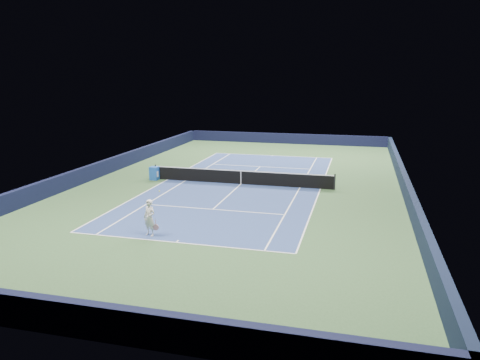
# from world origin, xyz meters

# --- Properties ---
(ground) EXTENTS (40.00, 40.00, 0.00)m
(ground) POSITION_xyz_m (0.00, 0.00, 0.00)
(ground) COLOR #2F4D2A
(ground) RESTS_ON ground
(wall_far) EXTENTS (22.00, 0.35, 1.10)m
(wall_far) POSITION_xyz_m (0.00, 19.82, 0.55)
(wall_far) COLOR black
(wall_far) RESTS_ON ground
(wall_near) EXTENTS (22.00, 0.35, 1.10)m
(wall_near) POSITION_xyz_m (0.00, -19.82, 0.55)
(wall_near) COLOR black
(wall_near) RESTS_ON ground
(wall_right) EXTENTS (0.35, 40.00, 1.10)m
(wall_right) POSITION_xyz_m (10.82, 0.00, 0.55)
(wall_right) COLOR black
(wall_right) RESTS_ON ground
(wall_left) EXTENTS (0.35, 40.00, 1.10)m
(wall_left) POSITION_xyz_m (-10.82, 0.00, 0.55)
(wall_left) COLOR black
(wall_left) RESTS_ON ground
(court_surface) EXTENTS (10.97, 23.77, 0.01)m
(court_surface) POSITION_xyz_m (0.00, 0.00, 0.00)
(court_surface) COLOR navy
(court_surface) RESTS_ON ground
(baseline_far) EXTENTS (10.97, 0.08, 0.00)m
(baseline_far) POSITION_xyz_m (0.00, 11.88, 0.01)
(baseline_far) COLOR white
(baseline_far) RESTS_ON ground
(baseline_near) EXTENTS (10.97, 0.08, 0.00)m
(baseline_near) POSITION_xyz_m (0.00, -11.88, 0.01)
(baseline_near) COLOR white
(baseline_near) RESTS_ON ground
(sideline_doubles_right) EXTENTS (0.08, 23.77, 0.00)m
(sideline_doubles_right) POSITION_xyz_m (5.49, 0.00, 0.01)
(sideline_doubles_right) COLOR white
(sideline_doubles_right) RESTS_ON ground
(sideline_doubles_left) EXTENTS (0.08, 23.77, 0.00)m
(sideline_doubles_left) POSITION_xyz_m (-5.49, 0.00, 0.01)
(sideline_doubles_left) COLOR white
(sideline_doubles_left) RESTS_ON ground
(sideline_singles_right) EXTENTS (0.08, 23.77, 0.00)m
(sideline_singles_right) POSITION_xyz_m (4.12, 0.00, 0.01)
(sideline_singles_right) COLOR white
(sideline_singles_right) RESTS_ON ground
(sideline_singles_left) EXTENTS (0.08, 23.77, 0.00)m
(sideline_singles_left) POSITION_xyz_m (-4.12, 0.00, 0.01)
(sideline_singles_left) COLOR white
(sideline_singles_left) RESTS_ON ground
(service_line_far) EXTENTS (8.23, 0.08, 0.00)m
(service_line_far) POSITION_xyz_m (0.00, 6.40, 0.01)
(service_line_far) COLOR white
(service_line_far) RESTS_ON ground
(service_line_near) EXTENTS (8.23, 0.08, 0.00)m
(service_line_near) POSITION_xyz_m (0.00, -6.40, 0.01)
(service_line_near) COLOR white
(service_line_near) RESTS_ON ground
(center_service_line) EXTENTS (0.08, 12.80, 0.00)m
(center_service_line) POSITION_xyz_m (0.00, 0.00, 0.01)
(center_service_line) COLOR white
(center_service_line) RESTS_ON ground
(center_mark_far) EXTENTS (0.08, 0.30, 0.00)m
(center_mark_far) POSITION_xyz_m (0.00, 11.73, 0.01)
(center_mark_far) COLOR white
(center_mark_far) RESTS_ON ground
(center_mark_near) EXTENTS (0.08, 0.30, 0.00)m
(center_mark_near) POSITION_xyz_m (0.00, -11.73, 0.01)
(center_mark_near) COLOR white
(center_mark_near) RESTS_ON ground
(tennis_net) EXTENTS (12.90, 0.10, 1.07)m
(tennis_net) POSITION_xyz_m (0.00, 0.00, 0.50)
(tennis_net) COLOR black
(tennis_net) RESTS_ON ground
(sponsor_cube) EXTENTS (0.62, 0.56, 0.96)m
(sponsor_cube) POSITION_xyz_m (-6.40, -0.25, 0.48)
(sponsor_cube) COLOR #1D53B1
(sponsor_cube) RESTS_ON ground
(tennis_player) EXTENTS (0.84, 1.33, 1.98)m
(tennis_player) POSITION_xyz_m (-1.54, -11.31, 0.88)
(tennis_player) COLOR silver
(tennis_player) RESTS_ON ground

